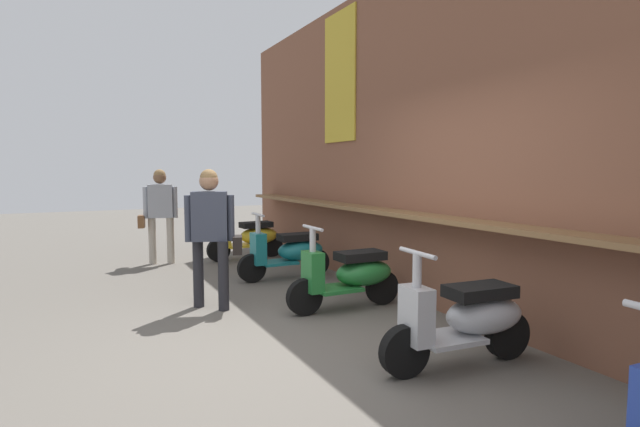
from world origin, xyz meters
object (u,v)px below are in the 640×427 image
Objects in this scene: scooter_silver at (467,319)px; scooter_yellow at (250,237)px; scooter_green at (351,275)px; shopper_with_handbag at (211,226)px; scooter_teal at (290,252)px; shopper_browsing at (159,207)px.

scooter_yellow is at bearing -85.52° from scooter_silver.
scooter_green is 1.67m from shopper_with_handbag.
scooter_yellow is 0.89× the size of shopper_with_handbag.
shopper_with_handbag is (-0.72, -1.40, 0.56)m from scooter_green.
scooter_green and scooter_silver have the same top height.
scooter_teal is at bearing -35.00° from shopper_with_handbag.
shopper_with_handbag is (2.81, -1.40, 0.56)m from scooter_yellow.
scooter_yellow is 3.19m from shopper_with_handbag.
shopper_with_handbag is at bearing 59.91° from scooter_yellow.
scooter_silver is at bearing 26.72° from shopper_browsing.
scooter_yellow is 5.37m from scooter_silver.
shopper_browsing is at bearing -11.98° from scooter_yellow.
scooter_teal is at bearing -85.52° from scooter_silver.
scooter_silver is 0.89× the size of shopper_with_handbag.
shopper_browsing is at bearing 20.52° from shopper_with_handbag.
scooter_yellow is 1.00× the size of scooter_green.
scooter_yellow is at bearing 93.35° from shopper_browsing.
shopper_browsing is (-0.22, -1.50, 0.56)m from scooter_yellow.
scooter_silver is 0.89× the size of shopper_browsing.
shopper_with_handbag is (-2.55, -1.40, 0.56)m from scooter_silver.
shopper_browsing is (-3.03, -0.09, -0.00)m from shopper_with_handbag.
shopper_browsing is (-5.59, -1.50, 0.56)m from scooter_silver.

